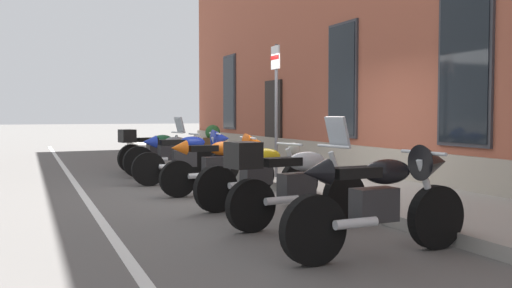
% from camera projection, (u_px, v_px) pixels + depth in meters
% --- Properties ---
extents(ground_plane, '(140.00, 140.00, 0.00)m').
position_uv_depth(ground_plane, '(277.00, 192.00, 10.28)').
color(ground_plane, '#565451').
extents(sidewalk, '(32.90, 2.43, 0.15)m').
position_uv_depth(sidewalk, '(337.00, 184.00, 10.71)').
color(sidewalk, gray).
rests_on(sidewalk, ground_plane).
extents(lane_stripe, '(32.90, 0.12, 0.01)m').
position_uv_depth(lane_stripe, '(88.00, 201.00, 9.11)').
color(lane_stripe, silver).
rests_on(lane_stripe, ground_plane).
extents(motorcycle_green_touring, '(0.79, 2.00, 1.29)m').
position_uv_depth(motorcycle_green_touring, '(154.00, 149.00, 13.94)').
color(motorcycle_green_touring, black).
rests_on(motorcycle_green_touring, ground_plane).
extents(motorcycle_grey_naked, '(0.62, 2.11, 0.93)m').
position_uv_depth(motorcycle_grey_naked, '(172.00, 155.00, 12.76)').
color(motorcycle_grey_naked, black).
rests_on(motorcycle_grey_naked, ground_plane).
extents(motorcycle_blue_sport, '(0.62, 2.14, 1.06)m').
position_uv_depth(motorcycle_blue_sport, '(191.00, 155.00, 11.36)').
color(motorcycle_blue_sport, black).
rests_on(motorcycle_blue_sport, ground_plane).
extents(motorcycle_orange_sport, '(0.62, 2.05, 1.03)m').
position_uv_depth(motorcycle_orange_sport, '(223.00, 161.00, 9.87)').
color(motorcycle_orange_sport, black).
rests_on(motorcycle_orange_sport, ground_plane).
extents(motorcycle_yellow_naked, '(0.69, 2.07, 0.93)m').
position_uv_depth(motorcycle_yellow_naked, '(260.00, 175.00, 8.48)').
color(motorcycle_yellow_naked, black).
rests_on(motorcycle_yellow_naked, ground_plane).
extents(motorcycle_silver_touring, '(0.76, 2.01, 1.33)m').
position_uv_depth(motorcycle_silver_touring, '(292.00, 181.00, 7.04)').
color(motorcycle_silver_touring, black).
rests_on(motorcycle_silver_touring, ground_plane).
extents(motorcycle_black_sport, '(0.62, 2.11, 1.06)m').
position_uv_depth(motorcycle_black_sport, '(385.00, 197.00, 5.60)').
color(motorcycle_black_sport, black).
rests_on(motorcycle_black_sport, ground_plane).
extents(parking_sign, '(0.36, 0.07, 2.53)m').
position_uv_depth(parking_sign, '(276.00, 92.00, 11.15)').
color(parking_sign, '#4C4C51').
rests_on(parking_sign, sidewalk).
extents(barrel_planter, '(0.55, 0.55, 0.91)m').
position_uv_depth(barrel_planter, '(213.00, 144.00, 15.57)').
color(barrel_planter, brown).
rests_on(barrel_planter, sidewalk).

